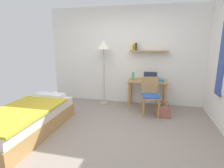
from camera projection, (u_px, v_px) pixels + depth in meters
name	position (u px, v px, depth m)	size (l,w,h in m)	color
ground_plane	(110.00, 136.00, 3.18)	(5.28, 5.28, 0.00)	gray
wall_back	(128.00, 56.00, 4.81)	(4.40, 0.27, 2.60)	white
bed	(26.00, 120.00, 3.27)	(0.99, 2.02, 0.54)	#B2844C
desk	(147.00, 86.00, 4.54)	(0.98, 0.55, 0.71)	#B2844C
desk_chair	(150.00, 94.00, 4.06)	(0.47, 0.45, 0.88)	#B2844C
standing_lamp	(104.00, 49.00, 4.62)	(0.37, 0.37, 1.72)	#B2A893
laptop	(150.00, 78.00, 4.49)	(0.34, 0.23, 0.21)	black
water_bottle	(133.00, 76.00, 4.51)	(0.06, 0.06, 0.21)	#42A87F
book_stack	(160.00, 80.00, 4.40)	(0.20, 0.21, 0.06)	#3384C6
handbag	(163.00, 112.00, 3.97)	(0.31, 0.12, 0.40)	#99564C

